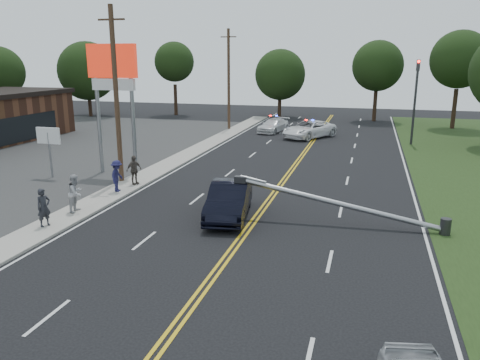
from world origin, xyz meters
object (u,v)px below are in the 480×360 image
(fallen_streetlight, at_px, (350,206))
(bystander_a, at_px, (44,207))
(small_sign, at_px, (49,140))
(crashed_sedan, at_px, (229,200))
(bystander_c, at_px, (117,176))
(bystander_b, at_px, (76,193))
(emergency_b, at_px, (273,126))
(utility_pole_far, at_px, (229,80))
(pylon_sign, at_px, (113,78))
(emergency_a, at_px, (309,129))
(traffic_signal, at_px, (415,95))
(bystander_d, at_px, (134,170))
(utility_pole_mid, at_px, (116,96))

(fallen_streetlight, relative_size, bystander_a, 5.60)
(small_sign, xyz_separation_m, crashed_sedan, (12.74, -4.23, -1.53))
(crashed_sedan, relative_size, bystander_c, 2.85)
(fallen_streetlight, height_order, bystander_b, bystander_b)
(bystander_c, bearing_deg, small_sign, 61.58)
(emergency_b, xyz_separation_m, bystander_a, (-3.99, -29.50, 0.29))
(utility_pole_far, relative_size, emergency_b, 2.19)
(pylon_sign, bearing_deg, bystander_c, -61.16)
(pylon_sign, height_order, emergency_a, pylon_sign)
(small_sign, height_order, bystander_c, small_sign)
(pylon_sign, height_order, traffic_signal, pylon_sign)
(bystander_c, height_order, bystander_d, bystander_c)
(bystander_a, bearing_deg, utility_pole_mid, 26.78)
(pylon_sign, relative_size, bystander_b, 4.45)
(pylon_sign, relative_size, emergency_b, 1.75)
(pylon_sign, height_order, fallen_streetlight, pylon_sign)
(bystander_a, relative_size, bystander_b, 0.93)
(crashed_sedan, bearing_deg, pylon_sign, 137.15)
(emergency_a, bearing_deg, utility_pole_mid, -83.26)
(traffic_signal, height_order, emergency_a, traffic_signal)
(utility_pole_mid, distance_m, utility_pole_far, 22.00)
(pylon_sign, bearing_deg, bystander_a, -78.31)
(crashed_sedan, bearing_deg, emergency_a, 79.50)
(bystander_a, xyz_separation_m, bystander_c, (0.23, 5.74, 0.02))
(pylon_sign, height_order, bystander_d, pylon_sign)
(traffic_signal, bearing_deg, small_sign, -141.10)
(utility_pole_far, distance_m, bystander_a, 30.16)
(emergency_b, relative_size, bystander_b, 2.54)
(small_sign, height_order, traffic_signal, traffic_signal)
(fallen_streetlight, relative_size, utility_pole_mid, 0.94)
(traffic_signal, distance_m, utility_pole_far, 17.97)
(small_sign, height_order, crashed_sedan, small_sign)
(bystander_a, relative_size, bystander_c, 0.97)
(small_sign, bearing_deg, utility_pole_mid, 0.00)
(traffic_signal, distance_m, crashed_sedan, 24.43)
(pylon_sign, distance_m, fallen_streetlight, 16.66)
(utility_pole_far, bearing_deg, bystander_b, -88.22)
(utility_pole_far, relative_size, bystander_c, 5.82)
(emergency_a, relative_size, bystander_a, 3.40)
(utility_pole_mid, xyz_separation_m, bystander_b, (0.86, -5.73, -4.07))
(pylon_sign, height_order, utility_pole_mid, utility_pole_mid)
(emergency_a, height_order, bystander_a, bystander_a)
(fallen_streetlight, bearing_deg, bystander_a, -163.01)
(pylon_sign, bearing_deg, utility_pole_mid, -56.98)
(utility_pole_mid, relative_size, bystander_d, 5.95)
(crashed_sedan, bearing_deg, bystander_c, 154.33)
(small_sign, relative_size, bystander_b, 1.73)
(emergency_a, bearing_deg, emergency_b, 178.55)
(fallen_streetlight, xyz_separation_m, utility_pole_mid, (-13.39, 4.00, 4.17))
(traffic_signal, xyz_separation_m, bystander_d, (-16.35, -18.55, -3.24))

